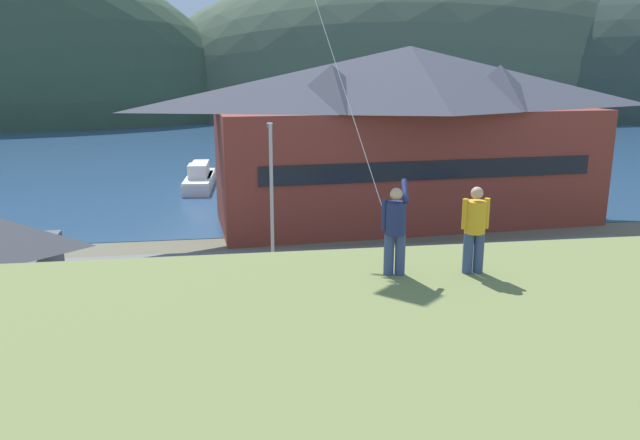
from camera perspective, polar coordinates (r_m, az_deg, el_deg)
name	(u,v)px	position (r m, az deg, el deg)	size (l,w,h in m)	color
ground_plane	(316,388)	(19.87, -0.34, -15.28)	(600.00, 600.00, 0.00)	#66604C
parking_lot_pad	(298,323)	(24.30, -2.07, -9.48)	(40.00, 20.00, 0.10)	slate
bay_water	(247,148)	(77.81, -6.78, 6.64)	(360.00, 84.00, 0.03)	navy
far_hill_east_peak	(446,111)	(146.22, 11.54, 9.80)	(141.30, 71.21, 66.60)	#42513D
far_hill_center_saddle	(605,111)	(158.43, 24.86, 9.11)	(100.95, 71.27, 57.74)	#2D3D33
harbor_lodge	(408,131)	(39.81, 8.14, 8.18)	(25.83, 11.13, 11.00)	brown
wharf_dock	(241,184)	(51.64, -7.32, 3.35)	(3.20, 15.07, 0.70)	#70604C
moored_boat_wharfside	(199,181)	(51.29, -11.12, 3.56)	(2.50, 6.72, 2.16)	silver
moored_boat_outer_mooring	(283,181)	(50.24, -3.48, 3.58)	(2.27, 6.33, 2.16)	navy
moored_boat_inner_slip	(202,177)	(53.04, -10.86, 3.90)	(2.20, 5.77, 2.16)	silver
parked_car_back_row_right	(359,273)	(26.75, 3.60, -4.94)	(4.26, 2.17, 1.82)	#9EA3A8
parked_car_corner_spot	(614,263)	(31.02, 25.54, -3.65)	(4.23, 2.11, 1.82)	navy
parked_car_front_row_silver	(239,291)	(24.87, -7.54, -6.51)	(4.27, 2.20, 1.82)	#B28923
parked_car_front_row_red	(208,347)	(20.32, -10.29, -11.45)	(4.28, 2.21, 1.82)	slate
parked_car_mid_row_center	(408,336)	(20.94, 8.10, -10.57)	(4.20, 2.06, 1.82)	silver
parked_car_back_row_left	(580,327)	(23.15, 22.90, -9.12)	(4.31, 2.27, 1.82)	navy
parking_light_pole	(271,191)	(28.33, -4.51, 2.72)	(0.24, 0.78, 7.16)	#ADADB2
person_kite_flyer	(395,228)	(12.07, 6.96, -0.71)	(0.59, 0.62, 1.86)	#384770
person_companion	(475,227)	(12.46, 14.12, -0.65)	(0.55, 0.40, 1.74)	#384770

